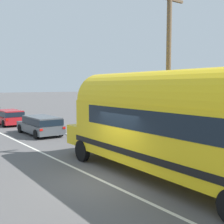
{
  "coord_description": "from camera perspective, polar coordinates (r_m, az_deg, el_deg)",
  "views": [
    {
      "loc": [
        -5.97,
        -8.78,
        3.55
      ],
      "look_at": [
        1.81,
        1.9,
        2.37
      ],
      "focal_mm": 46.69,
      "sensor_mm": 36.0,
      "label": 1
    }
  ],
  "objects": [
    {
      "name": "ground_plane",
      "position": [
        11.19,
        -1.82,
        -13.38
      ],
      "size": [
        300.0,
        300.0,
        0.0
      ],
      "primitive_type": "plane",
      "color": "#565454"
    },
    {
      "name": "lane_markings",
      "position": [
        22.46,
        -15.41,
        -4.14
      ],
      "size": [
        4.04,
        80.0,
        0.01
      ],
      "color": "silver",
      "rests_on": "ground"
    },
    {
      "name": "utility_pole",
      "position": [
        14.65,
        10.99,
        8.45
      ],
      "size": [
        1.8,
        0.24,
        8.5
      ],
      "color": "brown",
      "rests_on": "ground"
    },
    {
      "name": "painted_bus",
      "position": [
        10.52,
        12.99,
        -1.83
      ],
      "size": [
        2.78,
        12.44,
        4.12
      ],
      "color": "yellow",
      "rests_on": "ground"
    },
    {
      "name": "car_lead",
      "position": [
        21.72,
        -13.77,
        -2.3
      ],
      "size": [
        2.03,
        4.72,
        1.37
      ],
      "color": "#474C51",
      "rests_on": "ground"
    },
    {
      "name": "car_second",
      "position": [
        28.16,
        -19.52,
        -0.8
      ],
      "size": [
        1.95,
        4.57,
        1.37
      ],
      "color": "#A5191E",
      "rests_on": "ground"
    }
  ]
}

